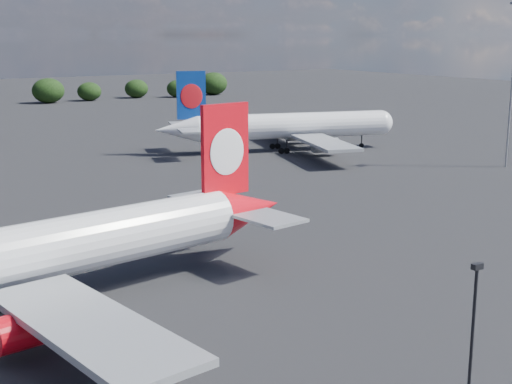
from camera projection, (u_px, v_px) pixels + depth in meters
qantas_airliner at (53, 250)px, 52.21m from camera, size 43.00×41.03×14.05m
china_southern_airliner at (284, 127)px, 122.84m from camera, size 42.17×40.42×13.97m
apron_lamp_post at (472, 345)px, 33.87m from camera, size 0.55×0.30×9.37m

